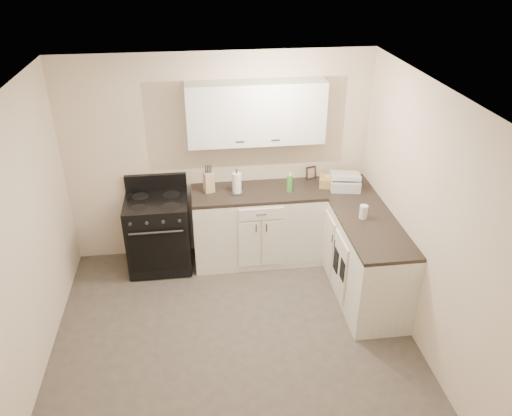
{
  "coord_description": "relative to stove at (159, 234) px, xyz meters",
  "views": [
    {
      "loc": [
        -0.27,
        -3.69,
        3.59
      ],
      "look_at": [
        0.32,
        0.85,
        1.07
      ],
      "focal_mm": 35.0,
      "sensor_mm": 36.0,
      "label": 1
    }
  ],
  "objects": [
    {
      "name": "knife_block",
      "position": [
        0.63,
        0.08,
        0.6
      ],
      "size": [
        0.13,
        0.13,
        0.24
      ],
      "primitive_type": "cube",
      "rotation": [
        0.0,
        0.0,
        0.29
      ],
      "color": "tan",
      "rests_on": "countertop_back"
    },
    {
      "name": "picture_frame",
      "position": [
        1.89,
        0.28,
        0.56
      ],
      "size": [
        0.13,
        0.08,
        0.16
      ],
      "primitive_type": "cube",
      "rotation": [
        -0.14,
        0.0,
        0.31
      ],
      "color": "black",
      "rests_on": "countertop_back"
    },
    {
      "name": "glass_jar",
      "position": [
        2.22,
        -0.75,
        0.55
      ],
      "size": [
        0.1,
        0.1,
        0.15
      ],
      "primitive_type": "cylinder",
      "rotation": [
        0.0,
        0.0,
        -0.12
      ],
      "color": "silver",
      "rests_on": "countertop_right"
    },
    {
      "name": "wall_left",
      "position": [
        -1.03,
        -1.48,
        0.79
      ],
      "size": [
        0.0,
        3.6,
        3.6
      ],
      "primitive_type": "plane",
      "rotation": [
        1.57,
        0.0,
        1.57
      ],
      "color": "beige",
      "rests_on": "ground"
    },
    {
      "name": "wall_front",
      "position": [
        0.77,
        -3.28,
        0.79
      ],
      "size": [
        3.6,
        0.0,
        3.6
      ],
      "primitive_type": "plane",
      "rotation": [
        -1.57,
        0.0,
        0.0
      ],
      "color": "beige",
      "rests_on": "ground"
    },
    {
      "name": "soap_bottle",
      "position": [
        1.56,
        -0.03,
        0.58
      ],
      "size": [
        0.07,
        0.07,
        0.21
      ],
      "primitive_type": "cylinder",
      "rotation": [
        0.0,
        0.0,
        0.03
      ],
      "color": "green",
      "rests_on": "countertop_back"
    },
    {
      "name": "countertop_back",
      "position": [
        1.19,
        0.02,
        0.46
      ],
      "size": [
        1.55,
        0.6,
        0.04
      ],
      "primitive_type": "cube",
      "color": "black",
      "rests_on": "base_cabinets_back"
    },
    {
      "name": "base_cabinets_back",
      "position": [
        1.19,
        0.02,
        -0.01
      ],
      "size": [
        1.55,
        0.6,
        0.9
      ],
      "primitive_type": "cube",
      "color": "white",
      "rests_on": "floor"
    },
    {
      "name": "oven_mitt_near",
      "position": [
        1.94,
        -1.06,
        0.05
      ],
      "size": [
        0.02,
        0.13,
        0.23
      ],
      "primitive_type": "cube",
      "color": "black",
      "rests_on": "base_cabinets_right"
    },
    {
      "name": "oven_mitt_far",
      "position": [
        1.94,
        -0.83,
        0.01
      ],
      "size": [
        0.02,
        0.15,
        0.26
      ],
      "primitive_type": "cube",
      "color": "black",
      "rests_on": "base_cabinets_right"
    },
    {
      "name": "wicker_basket",
      "position": [
        2.11,
        0.04,
        0.54
      ],
      "size": [
        0.38,
        0.3,
        0.11
      ],
      "primitive_type": "cube",
      "rotation": [
        0.0,
        0.0,
        -0.27
      ],
      "color": "tan",
      "rests_on": "countertop_right"
    },
    {
      "name": "floor",
      "position": [
        0.77,
        -1.48,
        -0.46
      ],
      "size": [
        3.6,
        3.6,
        0.0
      ],
      "primitive_type": "plane",
      "color": "#473F38",
      "rests_on": "ground"
    },
    {
      "name": "paper_towel",
      "position": [
        0.94,
        0.01,
        0.61
      ],
      "size": [
        0.13,
        0.13,
        0.25
      ],
      "primitive_type": "cylinder",
      "rotation": [
        0.0,
        0.0,
        -0.34
      ],
      "color": "white",
      "rests_on": "countertop_back"
    },
    {
      "name": "wall_right",
      "position": [
        2.57,
        -1.48,
        0.79
      ],
      "size": [
        0.0,
        3.6,
        3.6
      ],
      "primitive_type": "plane",
      "rotation": [
        1.57,
        0.0,
        -1.57
      ],
      "color": "beige",
      "rests_on": "ground"
    },
    {
      "name": "wall_back",
      "position": [
        0.77,
        0.32,
        0.79
      ],
      "size": [
        3.6,
        0.0,
        3.6
      ],
      "primitive_type": "plane",
      "rotation": [
        1.57,
        0.0,
        0.0
      ],
      "color": "beige",
      "rests_on": "ground"
    },
    {
      "name": "upper_cabinets",
      "position": [
        1.19,
        0.18,
        1.38
      ],
      "size": [
        1.55,
        0.3,
        0.7
      ],
      "primitive_type": "cube",
      "color": "silver",
      "rests_on": "wall_back"
    },
    {
      "name": "countertop_right",
      "position": [
        2.27,
        -0.63,
        0.46
      ],
      "size": [
        0.6,
        1.9,
        0.04
      ],
      "primitive_type": "cube",
      "color": "black",
      "rests_on": "base_cabinets_right"
    },
    {
      "name": "ceiling",
      "position": [
        0.77,
        -1.48,
        2.04
      ],
      "size": [
        3.6,
        3.6,
        0.0
      ],
      "primitive_type": "plane",
      "color": "white",
      "rests_on": "wall_back"
    },
    {
      "name": "base_cabinets_right",
      "position": [
        2.27,
        -0.63,
        -0.01
      ],
      "size": [
        0.6,
        1.9,
        0.9
      ],
      "primitive_type": "cube",
      "color": "white",
      "rests_on": "floor"
    },
    {
      "name": "stove",
      "position": [
        0.0,
        0.0,
        0.0
      ],
      "size": [
        0.73,
        0.62,
        0.88
      ],
      "primitive_type": "cube",
      "color": "black",
      "rests_on": "floor"
    },
    {
      "name": "countertop_grill",
      "position": [
        2.23,
        -0.02,
        0.54
      ],
      "size": [
        0.4,
        0.38,
        0.13
      ],
      "primitive_type": "cube",
      "rotation": [
        0.0,
        0.0,
        -0.19
      ],
      "color": "silver",
      "rests_on": "countertop_right"
    }
  ]
}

